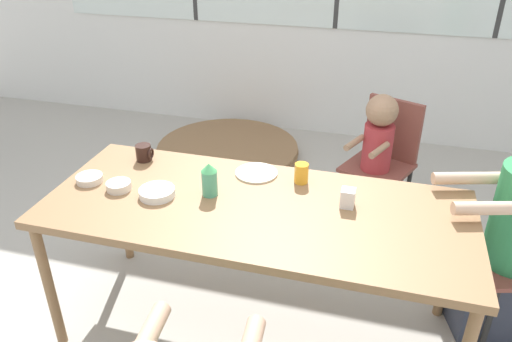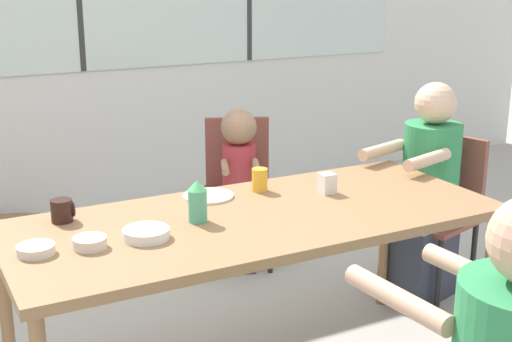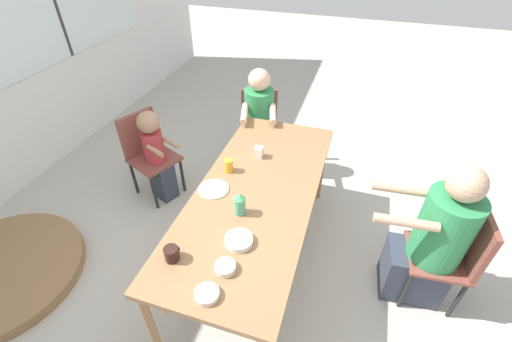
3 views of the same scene
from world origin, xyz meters
name	(u,v)px [view 1 (image 1 of 3)]	position (x,y,z in m)	size (l,w,h in m)	color
ground_plane	(256,326)	(0.00, 0.00, 0.00)	(16.00, 16.00, 0.00)	#B2ADA3
dining_table	(256,216)	(0.00, 0.00, 0.70)	(1.96, 0.82, 0.76)	olive
chair_for_toddler	(385,151)	(0.55, 1.28, 0.50)	(0.53, 0.53, 0.85)	brown
person_woman_green_shirt	(510,244)	(1.18, 0.35, 0.53)	(0.59, 0.43, 1.15)	#333847
person_toddler	(374,163)	(0.49, 1.14, 0.47)	(0.31, 0.39, 0.94)	#333847
coffee_mug	(144,153)	(-0.70, 0.28, 0.81)	(0.09, 0.08, 0.09)	black
sippy_cup	(209,179)	(-0.24, 0.03, 0.85)	(0.08, 0.08, 0.17)	#4CA57F
juice_glass	(301,173)	(0.16, 0.27, 0.81)	(0.07, 0.07, 0.10)	gold
milk_carton_small	(348,198)	(0.40, 0.10, 0.81)	(0.06, 0.06, 0.09)	silver
bowl_white_shallow	(90,179)	(-0.86, -0.01, 0.78)	(0.13, 0.13, 0.03)	silver
bowl_cereal	(119,186)	(-0.68, -0.04, 0.78)	(0.12, 0.12, 0.04)	silver
bowl_fruit	(157,192)	(-0.47, -0.04, 0.78)	(0.17, 0.17, 0.04)	white
plate_tortillas	(256,173)	(-0.08, 0.29, 0.77)	(0.22, 0.22, 0.01)	beige
folded_table_stack	(228,150)	(-0.78, 1.89, 0.04)	(1.25, 1.25, 0.09)	olive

